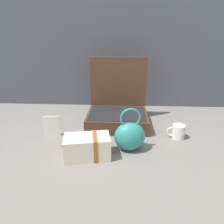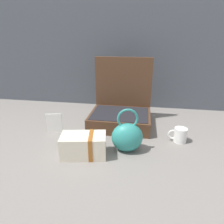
# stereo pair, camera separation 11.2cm
# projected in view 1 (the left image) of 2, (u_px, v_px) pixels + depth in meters

# --- Properties ---
(ground_plane) EXTENTS (6.00, 6.00, 0.00)m
(ground_plane) POSITION_uv_depth(u_px,v_px,m) (108.00, 136.00, 1.20)
(ground_plane) COLOR slate
(back_wall) EXTENTS (3.20, 0.06, 1.40)m
(back_wall) POSITION_uv_depth(u_px,v_px,m) (113.00, 14.00, 1.48)
(back_wall) COLOR #474C54
(back_wall) RESTS_ON ground_plane
(open_suitcase) EXTENTS (0.39, 0.32, 0.42)m
(open_suitcase) POSITION_uv_depth(u_px,v_px,m) (118.00, 110.00, 1.34)
(open_suitcase) COLOR #4C301E
(open_suitcase) RESTS_ON ground_plane
(teal_pouch_handbag) EXTENTS (0.18, 0.14, 0.23)m
(teal_pouch_handbag) POSITION_uv_depth(u_px,v_px,m) (130.00, 136.00, 1.03)
(teal_pouch_handbag) COLOR teal
(teal_pouch_handbag) RESTS_ON ground_plane
(cream_toiletry_bag) EXTENTS (0.24, 0.16, 0.11)m
(cream_toiletry_bag) POSITION_uv_depth(u_px,v_px,m) (88.00, 147.00, 0.98)
(cream_toiletry_bag) COLOR beige
(cream_toiletry_bag) RESTS_ON ground_plane
(coffee_mug) EXTENTS (0.10, 0.07, 0.08)m
(coffee_mug) POSITION_uv_depth(u_px,v_px,m) (178.00, 132.00, 1.16)
(coffee_mug) COLOR white
(coffee_mug) RESTS_ON ground_plane
(info_card_left) EXTENTS (0.09, 0.02, 0.13)m
(info_card_left) POSITION_uv_depth(u_px,v_px,m) (52.00, 126.00, 1.18)
(info_card_left) COLOR white
(info_card_left) RESTS_ON ground_plane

